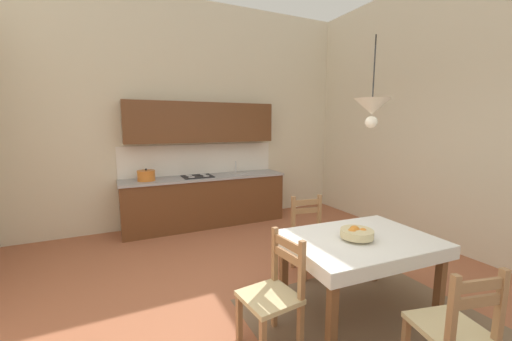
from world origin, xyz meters
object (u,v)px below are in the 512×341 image
(kitchen_cabinetry, at_px, (205,178))
(dining_table, at_px, (359,250))
(dining_chair_camera_side, at_px, (454,331))
(pendant_lamp, at_px, (372,108))
(dining_chair_kitchen_side, at_px, (311,237))
(dining_chair_tv_side, at_px, (274,294))
(fruit_bowl, at_px, (357,233))

(kitchen_cabinetry, distance_m, dining_table, 3.27)
(kitchen_cabinetry, xyz_separation_m, dining_chair_camera_side, (0.51, -4.16, -0.41))
(dining_table, relative_size, pendant_lamp, 1.78)
(dining_chair_camera_side, xyz_separation_m, pendant_lamp, (0.13, 0.95, 1.52))
(kitchen_cabinetry, xyz_separation_m, pendant_lamp, (0.64, -3.22, 1.10))
(dining_table, xyz_separation_m, dining_chair_kitchen_side, (0.08, 0.89, -0.19))
(pendant_lamp, bearing_deg, dining_table, 173.82)
(dining_chair_camera_side, distance_m, dining_chair_tv_side, 1.26)
(dining_chair_kitchen_side, bearing_deg, dining_chair_camera_side, -94.86)
(kitchen_cabinetry, relative_size, pendant_lamp, 3.59)
(dining_chair_tv_side, bearing_deg, fruit_bowl, 1.39)
(fruit_bowl, xyz_separation_m, pendant_lamp, (0.12, 0.02, 1.15))
(kitchen_cabinetry, bearing_deg, dining_chair_camera_side, -83.02)
(dining_chair_kitchen_side, relative_size, pendant_lamp, 1.16)
(dining_chair_camera_side, bearing_deg, dining_table, 85.54)
(dining_chair_kitchen_side, bearing_deg, fruit_bowl, -99.40)
(kitchen_cabinetry, distance_m, dining_chair_camera_side, 4.21)
(dining_chair_camera_side, relative_size, dining_chair_kitchen_side, 1.00)
(dining_chair_kitchen_side, bearing_deg, dining_table, -95.29)
(kitchen_cabinetry, bearing_deg, dining_chair_tv_side, -96.49)
(dining_chair_tv_side, bearing_deg, kitchen_cabinetry, 83.51)
(dining_table, bearing_deg, dining_chair_camera_side, -94.46)
(pendant_lamp, bearing_deg, dining_chair_kitchen_side, 88.32)
(dining_chair_kitchen_side, height_order, pendant_lamp, pendant_lamp)
(dining_chair_camera_side, height_order, dining_chair_tv_side, same)
(dining_chair_tv_side, relative_size, fruit_bowl, 3.10)
(fruit_bowl, relative_size, pendant_lamp, 0.37)
(kitchen_cabinetry, xyz_separation_m, dining_chair_kitchen_side, (0.67, -2.33, -0.41))
(fruit_bowl, distance_m, pendant_lamp, 1.15)
(dining_table, distance_m, dining_chair_tv_side, 0.97)
(kitchen_cabinetry, distance_m, pendant_lamp, 3.46)
(kitchen_cabinetry, bearing_deg, dining_table, -79.68)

